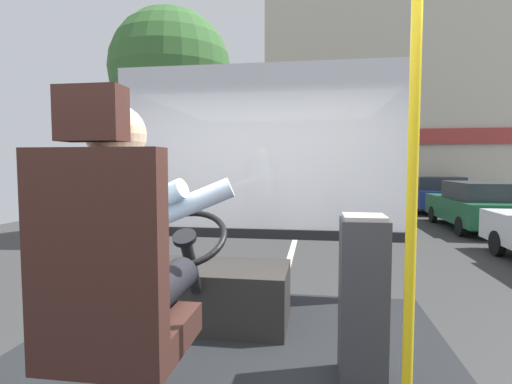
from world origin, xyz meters
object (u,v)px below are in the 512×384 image
at_px(parked_car_green, 480,205).
at_px(fare_box, 363,298).
at_px(driver_seat, 113,305).
at_px(steering_console, 208,292).
at_px(handrail_pole, 413,161).
at_px(bus_driver, 128,241).
at_px(parked_car_blue, 433,193).

bearing_deg(parked_car_green, fare_box, -113.75).
relative_size(driver_seat, fare_box, 1.60).
xyz_separation_m(steering_console, handrail_pole, (1.12, -0.93, 0.90)).
relative_size(driver_seat, bus_driver, 1.65).
height_order(driver_seat, steering_console, driver_seat).
bearing_deg(fare_box, driver_seat, -143.69).
relative_size(handrail_pole, fare_box, 2.63).
bearing_deg(bus_driver, parked_car_blue, 70.62).
height_order(handrail_pole, parked_car_blue, handrail_pole).
bearing_deg(driver_seat, fare_box, 36.31).
height_order(bus_driver, parked_car_blue, bus_driver).
bearing_deg(parked_car_green, driver_seat, -116.69).
height_order(fare_box, parked_car_blue, fare_box).
bearing_deg(handrail_pole, steering_console, 140.26).
relative_size(handrail_pole, parked_car_green, 0.57).
xyz_separation_m(bus_driver, fare_box, (0.97, 0.59, -0.38)).
relative_size(driver_seat, parked_car_blue, 0.32).
bearing_deg(handrail_pole, parked_car_green, 67.69).
bearing_deg(fare_box, handrail_pole, -68.01).
height_order(steering_console, parked_car_green, steering_console).
bearing_deg(handrail_pole, parked_car_blue, 74.25).
relative_size(parked_car_green, parked_car_blue, 0.93).
bearing_deg(bus_driver, handrail_pole, 11.56).
bearing_deg(steering_console, bus_driver, -90.00).
bearing_deg(bus_driver, steering_console, 90.00).
xyz_separation_m(fare_box, parked_car_blue, (4.33, 14.49, -0.44)).
bearing_deg(driver_seat, steering_console, 90.00).
distance_m(parked_car_green, parked_car_blue, 4.71).
distance_m(fare_box, parked_car_green, 10.70).
xyz_separation_m(bus_driver, parked_car_green, (5.28, 10.37, -0.83)).
xyz_separation_m(driver_seat, fare_box, (0.97, 0.71, -0.17)).
bearing_deg(steering_console, handrail_pole, -39.74).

